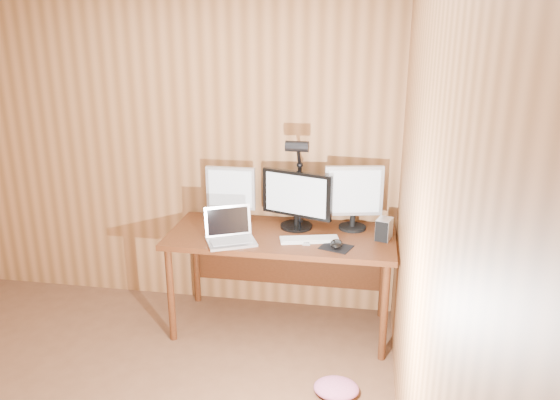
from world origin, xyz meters
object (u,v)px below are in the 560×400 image
(laptop, at_px, (230,233))
(phone, at_px, (306,242))
(hard_drive, at_px, (384,229))
(desk, at_px, (283,246))
(desk_lamp, at_px, (298,170))
(monitor_right, at_px, (354,195))
(mouse, at_px, (336,244))
(monitor_left, at_px, (231,192))
(speaker, at_px, (390,227))
(monitor_center, at_px, (297,199))
(keyboard, at_px, (309,239))

(laptop, xyz_separation_m, phone, (0.52, 0.05, -0.05))
(hard_drive, bearing_deg, desk, -167.38)
(desk_lamp, bearing_deg, monitor_right, -7.36)
(mouse, bearing_deg, hard_drive, 66.40)
(monitor_left, xyz_separation_m, mouse, (0.82, -0.39, -0.20))
(speaker, bearing_deg, monitor_right, 164.65)
(desk, relative_size, monitor_center, 3.06)
(hard_drive, xyz_separation_m, speaker, (0.04, 0.09, -0.02))
(phone, xyz_separation_m, desk_lamp, (-0.10, 0.28, 0.43))
(laptop, xyz_separation_m, mouse, (0.73, 0.00, -0.03))
(phone, height_order, desk_lamp, desk_lamp)
(monitor_center, height_order, mouse, monitor_center)
(laptop, distance_m, phone, 0.53)
(hard_drive, bearing_deg, laptop, -152.31)
(desk, xyz_separation_m, mouse, (0.40, -0.25, 0.15))
(monitor_left, bearing_deg, desk_lamp, -5.70)
(monitor_left, xyz_separation_m, hard_drive, (1.13, -0.18, -0.15))
(mouse, relative_size, desk_lamp, 0.17)
(desk, height_order, keyboard, keyboard)
(phone, bearing_deg, desk_lamp, 103.12)
(desk, distance_m, hard_drive, 0.74)
(monitor_center, relative_size, monitor_left, 1.25)
(monitor_left, xyz_separation_m, keyboard, (0.63, -0.30, -0.21))
(monitor_right, bearing_deg, desk_lamp, 173.67)
(monitor_center, relative_size, speaker, 4.53)
(desk, distance_m, keyboard, 0.30)
(monitor_left, height_order, laptop, monitor_left)
(monitor_left, bearing_deg, keyboard, -25.11)
(phone, bearing_deg, laptop, 179.62)
(monitor_center, xyz_separation_m, phone, (0.11, -0.28, -0.21))
(monitor_right, bearing_deg, keyboard, -146.77)
(hard_drive, distance_m, desk_lamp, 0.73)
(monitor_center, distance_m, mouse, 0.49)
(speaker, bearing_deg, mouse, -140.07)
(hard_drive, bearing_deg, desk_lamp, -175.29)
(mouse, distance_m, desk_lamp, 0.61)
(desk, relative_size, keyboard, 3.82)
(desk, relative_size, phone, 14.91)
(monitor_center, distance_m, speaker, 0.69)
(monitor_left, bearing_deg, phone, -28.52)
(monitor_right, xyz_separation_m, mouse, (-0.09, -0.37, -0.23))
(monitor_left, height_order, desk_lamp, desk_lamp)
(keyboard, bearing_deg, monitor_right, 30.54)
(keyboard, xyz_separation_m, mouse, (0.19, -0.09, 0.01))
(keyboard, xyz_separation_m, desk_lamp, (-0.11, 0.24, 0.42))
(phone, distance_m, desk_lamp, 0.52)
(desk, bearing_deg, laptop, -142.07)
(phone, xyz_separation_m, speaker, (0.56, 0.25, 0.05))
(hard_drive, bearing_deg, keyboard, -150.67)
(keyboard, relative_size, hard_drive, 2.70)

